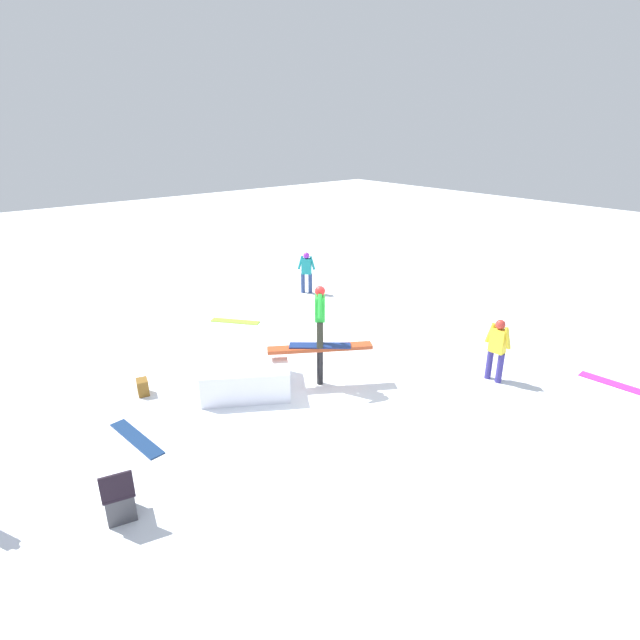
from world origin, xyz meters
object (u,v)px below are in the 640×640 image
loose_snowboard_lime (235,321)px  loose_snowboard_magenta (611,383)px  loose_snowboard_navy (136,438)px  folding_chair (119,495)px  bystander_yellow (497,347)px  bystander_teal (306,270)px  rail_feature (320,353)px  backpack_on_snow (143,387)px  main_rider_on_rail (320,317)px

loose_snowboard_lime → loose_snowboard_magenta: bearing=-10.4°
loose_snowboard_navy → folding_chair: (-0.88, -1.79, 0.40)m
bystander_yellow → loose_snowboard_navy: bystander_yellow is taller
bystander_teal → folding_chair: bystander_teal is taller
rail_feature → bystander_teal: bystander_teal is taller
rail_feature → backpack_on_snow: bearing=179.6°
bystander_yellow → loose_snowboard_magenta: bystander_yellow is taller
main_rider_on_rail → loose_snowboard_magenta: bearing=0.6°
folding_chair → loose_snowboard_navy: bearing=-102.1°
rail_feature → main_rider_on_rail: bearing=0.0°
loose_snowboard_lime → main_rider_on_rail: bearing=-44.2°
bystander_yellow → bystander_teal: (0.63, 7.45, -0.03)m
folding_chair → main_rider_on_rail: bearing=-151.2°
rail_feature → backpack_on_snow: size_ratio=6.01×
main_rider_on_rail → backpack_on_snow: main_rider_on_rail is taller
bystander_yellow → backpack_on_snow: size_ratio=4.23×
main_rider_on_rail → folding_chair: bearing=-125.1°
loose_snowboard_magenta → loose_snowboard_navy: (-8.78, 4.63, 0.00)m
folding_chair → backpack_on_snow: folding_chair is taller
rail_feature → loose_snowboard_navy: size_ratio=1.34×
rail_feature → loose_snowboard_navy: rail_feature is taller
backpack_on_snow → main_rider_on_rail: bearing=72.2°
rail_feature → loose_snowboard_lime: bearing=116.4°
rail_feature → bystander_yellow: (3.05, -2.34, 0.06)m
loose_snowboard_magenta → loose_snowboard_navy: 9.93m
bystander_teal → loose_snowboard_navy: bearing=77.7°
bystander_teal → backpack_on_snow: bystander_teal is taller
bystander_teal → folding_chair: size_ratio=1.57×
bystander_yellow → bystander_teal: 7.47m
rail_feature → loose_snowboard_navy: bearing=-155.7°
bystander_teal → loose_snowboard_lime: 3.40m
main_rider_on_rail → loose_snowboard_lime: main_rider_on_rail is taller
loose_snowboard_magenta → folding_chair: 10.09m
bystander_teal → folding_chair: bearing=83.5°
loose_snowboard_lime → folding_chair: folding_chair is taller
loose_snowboard_magenta → loose_snowboard_lime: bearing=23.1°
main_rider_on_rail → loose_snowboard_lime: 4.65m
main_rider_on_rail → rail_feature: bearing=0.0°
loose_snowboard_magenta → backpack_on_snow: backpack_on_snow is taller
rail_feature → main_rider_on_rail: (0.00, 0.00, 0.82)m
rail_feature → loose_snowboard_lime: (0.46, 4.36, -0.74)m
loose_snowboard_navy → folding_chair: folding_chair is taller
bystander_yellow → main_rider_on_rail: bearing=50.2°
loose_snowboard_navy → folding_chair: 2.04m
bystander_yellow → bystander_teal: bystander_yellow is taller
bystander_teal → backpack_on_snow: size_ratio=4.06×
bystander_yellow → loose_snowboard_lime: bearing=18.8°
rail_feature → loose_snowboard_magenta: (4.91, -4.08, -0.74)m
main_rider_on_rail → bystander_yellow: size_ratio=0.93×
bystander_teal → rail_feature: bearing=100.8°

